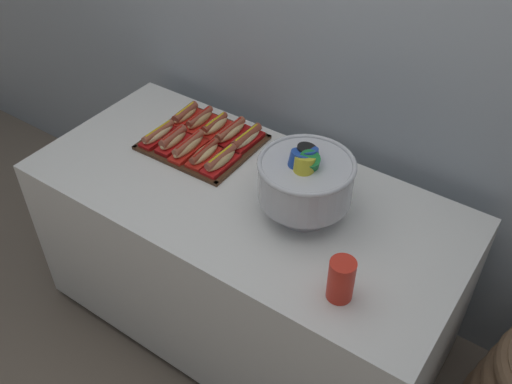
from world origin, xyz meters
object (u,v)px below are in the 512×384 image
Objects in this scene: hot_dog_2 at (189,146)px; hot_dog_8 at (230,132)px; hot_dog_0 at (158,134)px; hot_dog_7 at (215,126)px; serving_tray at (203,143)px; buffet_table at (245,259)px; hot_dog_6 at (200,120)px; hot_dog_5 at (185,115)px; hot_dog_4 at (221,160)px; hot_dog_3 at (204,154)px; cup_stack at (341,280)px; hot_dog_1 at (173,140)px; hot_dog_9 at (246,139)px; punch_bowl at (305,179)px.

hot_dog_8 is (0.07, 0.17, -0.00)m from hot_dog_2.
hot_dog_7 reaches higher than hot_dog_0.
serving_tray is at bearing 90.91° from hot_dog_2.
hot_dog_0 is (-0.45, 0.05, 0.38)m from buffet_table.
hot_dog_5 is at bearing -179.09° from hot_dog_6.
buffet_table is 9.24× the size of hot_dog_4.
cup_stack is at bearing -21.20° from hot_dog_3.
hot_dog_0 is 0.18m from hot_dog_6.
hot_dog_3 is 0.08m from hot_dog_4.
hot_dog_1 is 0.18m from hot_dog_5.
hot_dog_0 is 0.98× the size of hot_dog_9.
punch_bowl reaches higher than hot_dog_2.
hot_dog_3 is at bearing 0.91° from hot_dog_1.
punch_bowl reaches higher than hot_dog_8.
cup_stack reaches higher than hot_dog_3.
hot_dog_0 is 1.23× the size of cup_stack.
serving_tray is 2.26× the size of hot_dog_8.
cup_stack is at bearing -24.37° from serving_tray.
hot_dog_1 is 0.93× the size of hot_dog_3.
hot_dog_9 reaches higher than hot_dog_3.
hot_dog_7 is 0.15m from hot_dog_9.
hot_dog_0 is 0.93× the size of hot_dog_2.
cup_stack reaches higher than hot_dog_9.
buffet_table is at bearing -44.84° from hot_dog_8.
hot_dog_1 is at bearing -142.83° from hot_dog_9.
hot_dog_7 is at bearing 159.14° from punch_bowl.
hot_dog_4 reaches higher than buffet_table.
cup_stack is (0.94, -0.27, 0.04)m from hot_dog_0.
hot_dog_0 is at bearing -150.28° from hot_dog_9.
hot_dog_1 is at bearing -131.36° from hot_dog_8.
buffet_table is 10.24× the size of hot_dog_7.
hot_dog_7 is 0.85× the size of hot_dog_8.
hot_dog_8 is (0.15, 0.17, -0.00)m from hot_dog_1.
hot_dog_5 is at bearing 152.10° from hot_dog_4.
hot_dog_2 is 1.20× the size of hot_dog_7.
hot_dog_1 reaches higher than serving_tray.
cup_stack is at bearing -31.62° from hot_dog_8.
hot_dog_4 is 0.22m from hot_dog_7.
buffet_table is 9.17× the size of hot_dog_0.
serving_tray is 0.12m from hot_dog_6.
hot_dog_2 is (0.00, -0.08, 0.03)m from serving_tray.
buffet_table is 0.58m from hot_dog_6.
hot_dog_2 is 0.18m from hot_dog_6.
serving_tray is at bearing 154.99° from buffet_table.
hot_dog_2 reaches higher than serving_tray.
hot_dog_3 is at bearing -46.82° from serving_tray.
hot_dog_4 is at bearing 0.91° from hot_dog_1.
hot_dog_2 is 0.59× the size of punch_bowl.
hot_dog_8 is (0.07, 0.00, -0.00)m from hot_dog_7.
hot_dog_9 is at bearing 90.91° from hot_dog_4.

